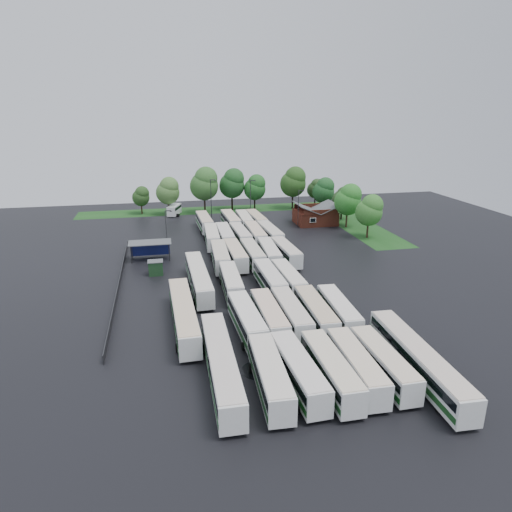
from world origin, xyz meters
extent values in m
plane|color=black|center=(0.00, 0.00, 0.00)|extent=(160.00, 160.00, 0.00)
cube|color=maroon|center=(24.00, 42.80, 1.70)|extent=(10.00, 8.00, 3.40)
cube|color=#4C4F51|center=(21.50, 42.80, 4.30)|extent=(5.07, 8.60, 2.19)
cube|color=#4C4F51|center=(26.50, 42.80, 4.30)|extent=(5.07, 8.60, 2.19)
cube|color=maroon|center=(24.00, 38.80, 3.90)|extent=(9.00, 0.20, 1.20)
cube|color=silver|center=(22.00, 38.75, 2.00)|extent=(1.60, 0.12, 1.20)
cylinder|color=#2D2D30|center=(-20.80, 20.00, 1.70)|extent=(0.16, 0.16, 3.40)
cylinder|color=#2D2D30|center=(-13.60, 20.00, 1.70)|extent=(0.16, 0.16, 3.40)
cylinder|color=#2D2D30|center=(-20.80, 23.20, 1.70)|extent=(0.16, 0.16, 3.40)
cylinder|color=#2D2D30|center=(-13.60, 23.20, 1.70)|extent=(0.16, 0.16, 3.40)
cube|color=#4C4F51|center=(-17.20, 21.60, 3.50)|extent=(8.20, 4.20, 0.15)
cube|color=navy|center=(-17.20, 23.50, 1.60)|extent=(7.60, 0.08, 2.60)
cube|color=#143518|center=(-16.20, 12.60, 1.25)|extent=(2.50, 2.00, 2.50)
cube|color=#4C4F51|center=(-16.20, 12.60, 2.56)|extent=(2.70, 2.20, 0.12)
cube|color=#174615|center=(2.00, 64.80, 0.01)|extent=(80.00, 10.00, 0.01)
cube|color=#174615|center=(34.00, 42.80, 0.01)|extent=(10.00, 50.00, 0.01)
cube|color=#2D2D30|center=(-22.20, 8.00, 0.60)|extent=(0.10, 50.00, 1.20)
cube|color=silver|center=(-4.48, -26.09, 1.97)|extent=(3.29, 13.08, 2.97)
cube|color=black|center=(-4.48, -26.09, 2.57)|extent=(3.33, 12.57, 0.95)
cube|color=#123F17|center=(-4.48, -26.09, 1.32)|extent=(3.33, 12.82, 0.65)
cube|color=silver|center=(-4.48, -26.09, 3.51)|extent=(3.16, 12.69, 0.13)
cylinder|color=black|center=(-4.48, -30.24, 0.49)|extent=(2.76, 1.04, 1.04)
cylinder|color=black|center=(-4.48, -21.94, 0.49)|extent=(2.76, 1.04, 1.04)
cube|color=silver|center=(-1.32, -25.83, 1.96)|extent=(3.23, 12.98, 2.95)
cube|color=black|center=(-1.32, -25.83, 2.55)|extent=(3.27, 12.47, 0.94)
cube|color=#104B14|center=(-1.32, -25.83, 1.31)|extent=(3.27, 12.72, 0.65)
cube|color=silver|center=(-1.32, -25.83, 3.49)|extent=(3.10, 12.59, 0.13)
cylinder|color=black|center=(-1.32, -29.95, 0.48)|extent=(2.74, 1.03, 1.03)
cylinder|color=black|center=(-1.32, -21.71, 0.48)|extent=(2.74, 1.03, 1.03)
cube|color=silver|center=(2.12, -26.35, 1.95)|extent=(2.71, 12.86, 2.95)
cube|color=black|center=(2.12, -26.35, 2.54)|extent=(2.77, 12.35, 0.94)
cube|color=#17491C|center=(2.12, -26.35, 1.31)|extent=(2.76, 12.60, 0.65)
cube|color=beige|center=(2.12, -26.35, 3.48)|extent=(2.60, 12.47, 0.13)
cylinder|color=black|center=(2.12, -30.46, 0.48)|extent=(2.73, 1.03, 1.03)
cylinder|color=black|center=(2.12, -22.23, 0.48)|extent=(2.73, 1.03, 1.03)
cube|color=silver|center=(5.14, -26.05, 1.91)|extent=(2.98, 12.62, 2.88)
cube|color=black|center=(5.14, -26.05, 2.48)|extent=(3.03, 12.12, 0.92)
cube|color=#153E1A|center=(5.14, -26.05, 1.28)|extent=(3.03, 12.37, 0.63)
cube|color=beige|center=(5.14, -26.05, 3.40)|extent=(2.87, 12.24, 0.13)
cylinder|color=black|center=(5.14, -30.07, 0.47)|extent=(2.67, 1.00, 1.00)
cylinder|color=black|center=(5.14, -22.04, 0.47)|extent=(2.67, 1.00, 1.00)
cube|color=silver|center=(8.31, -26.08, 1.88)|extent=(2.69, 12.41, 2.84)
cube|color=black|center=(8.31, -26.08, 2.45)|extent=(2.75, 11.91, 0.91)
cube|color=#0B4012|center=(8.31, -26.08, 1.26)|extent=(2.74, 12.16, 0.62)
cube|color=beige|center=(8.31, -26.08, 3.35)|extent=(2.59, 12.04, 0.12)
cylinder|color=black|center=(8.31, -30.05, 0.46)|extent=(2.63, 0.99, 0.99)
cylinder|color=black|center=(8.31, -22.12, 0.46)|extent=(2.63, 0.99, 0.99)
cube|color=silver|center=(-4.40, -12.72, 1.96)|extent=(3.20, 13.02, 2.96)
cube|color=black|center=(-4.40, -12.72, 2.56)|extent=(3.24, 12.50, 0.95)
cube|color=#154B1B|center=(-4.40, -12.72, 1.31)|extent=(3.24, 12.76, 0.65)
cube|color=white|center=(-4.40, -12.72, 3.50)|extent=(3.07, 12.62, 0.13)
cylinder|color=black|center=(-4.40, -16.85, 0.48)|extent=(2.75, 1.03, 1.03)
cylinder|color=black|center=(-4.40, -8.58, 0.48)|extent=(2.75, 1.03, 1.03)
cube|color=silver|center=(-1.26, -12.25, 1.94)|extent=(2.67, 12.73, 2.92)
cube|color=black|center=(-1.26, -12.25, 2.52)|extent=(2.73, 12.22, 0.93)
cube|color=#1A4C21|center=(-1.26, -12.25, 1.29)|extent=(2.72, 12.48, 0.64)
cube|color=beige|center=(-1.26, -12.25, 3.45)|extent=(2.56, 12.35, 0.13)
cylinder|color=black|center=(-1.26, -16.33, 0.48)|extent=(2.70, 1.02, 1.02)
cylinder|color=black|center=(-1.26, -8.18, 0.48)|extent=(2.70, 1.02, 1.02)
cube|color=silver|center=(1.81, -12.16, 1.94)|extent=(2.70, 12.76, 2.92)
cube|color=black|center=(1.81, -12.16, 2.52)|extent=(2.76, 12.25, 0.93)
cube|color=#0C4A17|center=(1.81, -12.16, 1.30)|extent=(2.75, 12.50, 0.64)
cube|color=beige|center=(1.81, -12.16, 3.45)|extent=(2.59, 12.37, 0.13)
cylinder|color=black|center=(1.81, -16.24, 0.48)|extent=(2.71, 1.02, 1.02)
cylinder|color=black|center=(1.81, -8.08, 0.48)|extent=(2.71, 1.02, 1.02)
cube|color=silver|center=(5.18, -12.43, 1.95)|extent=(2.99, 12.89, 2.94)
cube|color=black|center=(5.18, -12.43, 2.54)|extent=(3.05, 12.38, 0.94)
cube|color=#1B481F|center=(5.18, -12.43, 1.30)|extent=(3.04, 12.64, 0.65)
cube|color=beige|center=(5.18, -12.43, 3.48)|extent=(2.88, 12.51, 0.13)
cylinder|color=black|center=(5.18, -16.54, 0.48)|extent=(2.73, 1.03, 1.03)
cylinder|color=black|center=(5.18, -8.33, 0.48)|extent=(2.73, 1.03, 1.03)
cube|color=silver|center=(8.55, -12.37, 1.89)|extent=(3.23, 12.56, 2.85)
cube|color=black|center=(8.55, -12.37, 2.46)|extent=(3.27, 12.07, 0.91)
cube|color=#12451B|center=(8.55, -12.37, 1.27)|extent=(3.27, 12.32, 0.63)
cube|color=silver|center=(8.55, -12.37, 3.37)|extent=(3.11, 12.19, 0.12)
cylinder|color=black|center=(8.55, -16.35, 0.47)|extent=(2.64, 1.00, 1.00)
cylinder|color=black|center=(8.55, -8.39, 0.47)|extent=(2.64, 1.00, 1.00)
cube|color=silver|center=(-4.31, 1.36, 1.90)|extent=(3.02, 12.60, 2.87)
cube|color=black|center=(-4.31, 1.36, 2.48)|extent=(3.07, 12.10, 0.92)
cube|color=#133918|center=(-4.31, 1.36, 1.27)|extent=(3.07, 12.35, 0.63)
cube|color=silver|center=(-4.31, 1.36, 3.39)|extent=(2.91, 12.22, 0.13)
cylinder|color=black|center=(-4.31, -2.64, 0.47)|extent=(2.66, 1.00, 1.00)
cylinder|color=black|center=(-4.31, 5.37, 0.47)|extent=(2.66, 1.00, 1.00)
cube|color=silver|center=(2.00, 1.00, 1.95)|extent=(2.85, 12.88, 2.94)
cube|color=black|center=(2.00, 1.00, 2.54)|extent=(2.91, 12.37, 0.94)
cube|color=#0A3A11|center=(2.00, 1.00, 1.31)|extent=(2.90, 12.63, 0.65)
cube|color=silver|center=(2.00, 1.00, 3.48)|extent=(2.74, 12.50, 0.13)
cylinder|color=black|center=(2.00, -3.11, 0.48)|extent=(2.73, 1.03, 1.03)
cylinder|color=black|center=(2.00, 5.11, 0.48)|extent=(2.73, 1.03, 1.03)
cube|color=silver|center=(5.07, 0.88, 1.89)|extent=(2.84, 12.46, 2.84)
cube|color=black|center=(5.07, 0.88, 2.46)|extent=(2.89, 11.97, 0.91)
cube|color=#184620|center=(5.07, 0.88, 1.26)|extent=(2.89, 12.22, 0.63)
cube|color=silver|center=(5.07, 0.88, 3.36)|extent=(2.73, 12.09, 0.12)
cylinder|color=black|center=(5.07, -3.10, 0.47)|extent=(2.64, 0.99, 0.99)
cylinder|color=black|center=(5.07, 4.85, 0.47)|extent=(2.64, 0.99, 0.99)
cube|color=silver|center=(-4.34, 14.52, 1.97)|extent=(3.33, 13.10, 2.98)
cube|color=black|center=(-4.34, 14.52, 2.57)|extent=(3.37, 12.59, 0.95)
cube|color=#173F1A|center=(-4.34, 14.52, 1.32)|extent=(3.37, 12.84, 0.65)
cube|color=beige|center=(-4.34, 14.52, 3.52)|extent=(3.20, 12.71, 0.13)
cylinder|color=black|center=(-4.34, 10.36, 0.49)|extent=(2.76, 1.04, 1.04)
cylinder|color=black|center=(-4.34, 18.68, 0.49)|extent=(2.76, 1.04, 1.04)
cube|color=silver|center=(-1.36, 14.92, 1.96)|extent=(2.81, 12.94, 2.96)
cube|color=black|center=(-1.36, 14.92, 2.56)|extent=(2.87, 12.42, 0.95)
cube|color=#143A1B|center=(-1.36, 14.92, 1.31)|extent=(2.86, 12.68, 0.65)
cube|color=beige|center=(-1.36, 14.92, 3.50)|extent=(2.70, 12.55, 0.13)
cylinder|color=black|center=(-1.36, 10.79, 0.48)|extent=(2.74, 1.03, 1.03)
cylinder|color=black|center=(-1.36, 19.05, 0.48)|extent=(2.74, 1.03, 1.03)
cube|color=silver|center=(1.93, 14.99, 1.91)|extent=(2.68, 12.56, 2.88)
cube|color=black|center=(1.93, 14.99, 2.48)|extent=(2.74, 12.06, 0.92)
cube|color=#0F4D15|center=(1.93, 14.99, 1.28)|extent=(2.73, 12.31, 0.63)
cube|color=beige|center=(1.93, 14.99, 3.40)|extent=(2.58, 12.18, 0.13)
cylinder|color=black|center=(1.93, 10.98, 0.47)|extent=(2.67, 1.00, 1.00)
cylinder|color=black|center=(1.93, 19.01, 0.47)|extent=(2.67, 1.00, 1.00)
cube|color=silver|center=(5.19, 14.84, 1.92)|extent=(3.28, 12.77, 2.90)
cube|color=black|center=(5.19, 14.84, 2.50)|extent=(3.32, 12.27, 0.93)
cube|color=#0E4B18|center=(5.19, 14.84, 1.29)|extent=(3.32, 12.52, 0.64)
cube|color=silver|center=(5.19, 14.84, 3.43)|extent=(3.16, 12.39, 0.13)
cylinder|color=black|center=(5.19, 10.79, 0.47)|extent=(2.69, 1.01, 1.01)
cylinder|color=black|center=(5.19, 18.89, 0.47)|extent=(2.69, 1.01, 1.01)
cube|color=silver|center=(8.50, 14.87, 1.92)|extent=(3.19, 12.71, 2.89)
cube|color=black|center=(8.50, 14.87, 2.49)|extent=(3.23, 12.21, 0.92)
cube|color=#11491B|center=(8.50, 14.87, 1.28)|extent=(3.23, 12.46, 0.64)
cube|color=beige|center=(8.50, 14.87, 3.41)|extent=(3.06, 12.32, 0.13)
cylinder|color=black|center=(8.50, 10.84, 0.47)|extent=(2.68, 1.01, 1.01)
cylinder|color=black|center=(8.50, 18.91, 0.47)|extent=(2.68, 1.01, 1.01)
cube|color=silver|center=(-4.30, 28.48, 1.96)|extent=(3.34, 13.01, 2.95)
cube|color=black|center=(-4.30, 28.48, 2.55)|extent=(3.38, 12.50, 0.95)
cube|color=#14401C|center=(-4.30, 28.48, 1.31)|extent=(3.38, 12.75, 0.65)
cube|color=beige|center=(-4.30, 28.48, 3.49)|extent=(3.21, 12.62, 0.13)
cylinder|color=black|center=(-4.30, 24.36, 0.48)|extent=(2.74, 1.03, 1.03)
cylinder|color=black|center=(-4.30, 32.61, 0.48)|extent=(2.74, 1.03, 1.03)
cube|color=silver|center=(-1.39, 28.70, 1.97)|extent=(2.92, 13.02, 2.97)
cube|color=black|center=(-1.39, 28.70, 2.57)|extent=(2.98, 12.51, 0.95)
cube|color=#18461E|center=(-1.39, 28.70, 1.32)|extent=(2.97, 12.77, 0.65)
cube|color=silver|center=(-1.39, 28.70, 3.52)|extent=(2.80, 12.63, 0.13)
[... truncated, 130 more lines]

